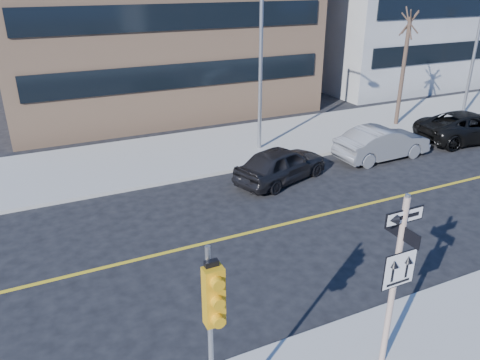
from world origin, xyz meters
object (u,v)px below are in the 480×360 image
traffic_signal (213,311)px  parked_car_c (469,127)px  parked_car_a (281,164)px  street_tree_west (409,25)px  sign_pole (396,275)px  streetlight_a (263,53)px  parked_car_b (382,143)px

traffic_signal → parked_car_c: bearing=29.2°
parked_car_a → street_tree_west: size_ratio=0.69×
sign_pole → streetlight_a: size_ratio=0.51×
sign_pole → parked_car_a: (3.12, 9.87, -1.69)m
streetlight_a → sign_pole: bearing=-106.8°
traffic_signal → streetlight_a: bearing=59.2°
parked_car_a → streetlight_a: streetlight_a is taller
parked_car_a → parked_car_b: bearing=-105.9°
traffic_signal → parked_car_b: traffic_signal is taller
street_tree_west → parked_car_b: bearing=-139.3°
parked_car_b → streetlight_a: (-4.72, 3.15, 3.99)m
parked_car_b → street_tree_west: (4.28, 3.69, 4.76)m
street_tree_west → parked_car_a: bearing=-158.2°
streetlight_a → parked_car_c: bearing=-16.1°
parked_car_a → parked_car_b: parked_car_b is taller
parked_car_a → street_tree_west: (9.88, 3.94, 4.78)m
sign_pole → parked_car_b: (8.72, 10.12, -1.67)m
sign_pole → parked_car_c: bearing=35.1°
sign_pole → traffic_signal: bearing=-177.9°
streetlight_a → street_tree_west: (9.00, 0.54, 0.77)m
parked_car_b → parked_car_c: size_ratio=0.85×
parked_car_a → parked_car_c: parked_car_c is taller
sign_pole → streetlight_a: 14.05m
parked_car_c → traffic_signal: bearing=126.7°
traffic_signal → street_tree_west: 22.14m
street_tree_west → traffic_signal: bearing=-140.6°
sign_pole → traffic_signal: size_ratio=1.02×
sign_pole → parked_car_c: (14.54, 10.22, -1.67)m
parked_car_c → streetlight_a: bearing=81.3°
sign_pole → traffic_signal: 4.05m
traffic_signal → street_tree_west: street_tree_west is taller
sign_pole → parked_car_c: sign_pole is taller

